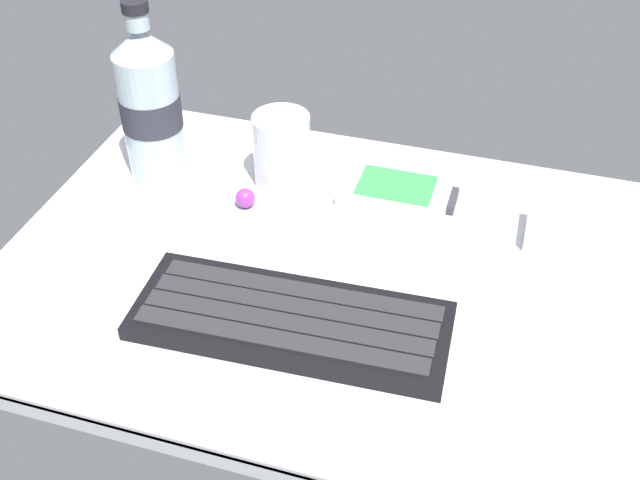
{
  "coord_description": "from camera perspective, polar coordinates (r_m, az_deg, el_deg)",
  "views": [
    {
      "loc": [
        16.98,
        -56.32,
        51.33
      ],
      "look_at": [
        0.0,
        0.0,
        3.0
      ],
      "focal_mm": 43.53,
      "sensor_mm": 36.0,
      "label": 1
    }
  ],
  "objects": [
    {
      "name": "water_bottle",
      "position": [
        0.88,
        -12.38,
        9.71
      ],
      "size": [
        6.73,
        6.73,
        20.8
      ],
      "color": "silver",
      "rests_on": "ground_plane"
    },
    {
      "name": "trackball_mouse",
      "position": [
        0.85,
        -5.52,
        3.08
      ],
      "size": [
        2.2,
        2.2,
        2.2
      ],
      "primitive_type": "sphere",
      "color": "purple",
      "rests_on": "ground_plane"
    },
    {
      "name": "ground_plane",
      "position": [
        0.79,
        -0.05,
        -2.35
      ],
      "size": [
        64.0,
        48.0,
        2.8
      ],
      "color": "silver"
    },
    {
      "name": "keyboard",
      "position": [
        0.71,
        -2.14,
        -5.9
      ],
      "size": [
        29.45,
        12.24,
        1.7
      ],
      "color": "black",
      "rests_on": "ground_plane"
    },
    {
      "name": "charger_block",
      "position": [
        0.84,
        17.24,
        0.57
      ],
      "size": [
        7.08,
        5.7,
        2.4
      ],
      "primitive_type": "cube",
      "rotation": [
        0.0,
        0.0,
        0.01
      ],
      "color": "silver",
      "rests_on": "ground_plane"
    },
    {
      "name": "handheld_device",
      "position": [
        0.87,
        5.7,
        3.63
      ],
      "size": [
        12.83,
        7.67,
        1.5
      ],
      "color": "silver",
      "rests_on": "ground_plane"
    },
    {
      "name": "juice_cup",
      "position": [
        0.87,
        -2.82,
        6.42
      ],
      "size": [
        6.4,
        6.4,
        8.5
      ],
      "color": "silver",
      "rests_on": "ground_plane"
    }
  ]
}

